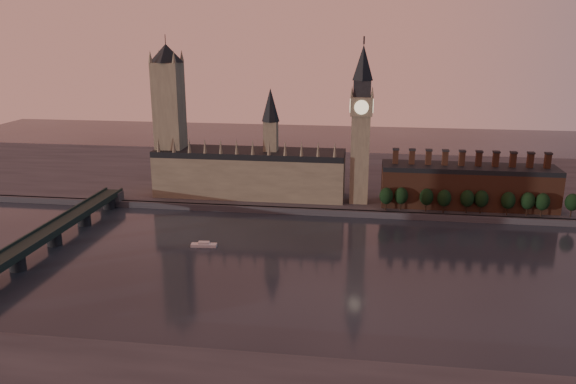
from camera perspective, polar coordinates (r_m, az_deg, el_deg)
name	(u,v)px	position (r m, az deg, el deg)	size (l,w,h in m)	color
ground	(333,274)	(277.22, 4.60, -8.26)	(900.00, 900.00, 0.00)	black
north_bank	(347,179)	(445.04, 6.02, 1.35)	(900.00, 182.00, 4.00)	#4C4D52
palace_of_westminster	(250,171)	(386.68, -3.84, 2.17)	(130.00, 30.30, 74.00)	gray
victoria_tower	(170,115)	(394.74, -11.94, 7.69)	(24.00, 24.00, 108.00)	gray
big_ben	(361,123)	(367.04, 7.43, 6.94)	(15.00, 15.00, 107.00)	gray
chimney_block	(468,186)	(380.94, 17.80, 0.63)	(110.00, 25.00, 37.00)	brown
embankment_tree_0	(386,196)	(360.58, 9.96, -0.40)	(8.60, 8.60, 14.88)	black
embankment_tree_1	(401,196)	(362.83, 11.42, -0.37)	(8.60, 8.60, 14.88)	black
embankment_tree_2	(426,197)	(363.66, 13.89, -0.49)	(8.60, 8.60, 14.88)	black
embankment_tree_3	(444,198)	(363.79, 15.58, -0.61)	(8.60, 8.60, 14.88)	black
embankment_tree_4	(467,198)	(367.19, 17.75, -0.63)	(8.60, 8.60, 14.88)	black
embankment_tree_5	(481,199)	(369.30, 19.05, -0.66)	(8.60, 8.60, 14.88)	black
embankment_tree_6	(508,200)	(371.50, 21.46, -0.80)	(8.60, 8.60, 14.88)	black
embankment_tree_7	(528,201)	(375.27, 23.18, -0.83)	(8.60, 8.60, 14.88)	black
embankment_tree_8	(542,202)	(376.74, 24.44, -0.91)	(8.60, 8.60, 14.88)	black
embankment_tree_9	(572,202)	(383.56, 26.92, -0.94)	(8.60, 8.60, 14.88)	black
westminster_bridge	(33,245)	(319.30, -24.49, -4.94)	(14.00, 200.00, 11.55)	#1C2B26
river_boat	(204,245)	(312.49, -8.54, -5.31)	(14.41, 5.31, 2.82)	silver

